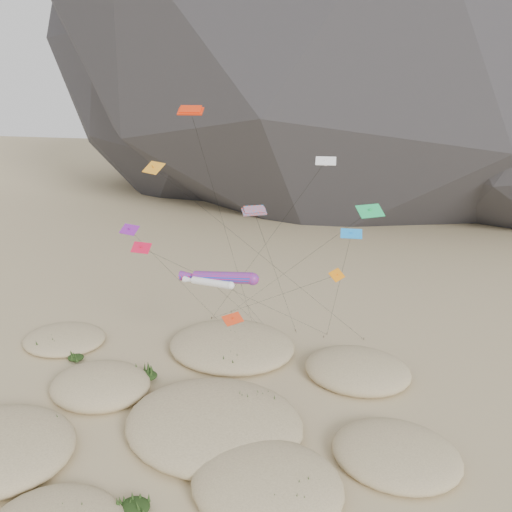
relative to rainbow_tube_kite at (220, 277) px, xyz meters
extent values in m
plane|color=#CCB789|center=(0.95, -11.86, -11.69)|extent=(500.00, 500.00, 0.00)
ellipsoid|color=#2B2B30|center=(-36.05, 111.14, 32.31)|extent=(136.20, 127.83, 116.00)
ellipsoid|color=#CCB789|center=(8.97, -15.77, -10.94)|extent=(12.38, 10.52, 3.36)
ellipsoid|color=#CCB789|center=(-11.55, -6.57, -11.03)|extent=(10.86, 9.23, 2.96)
ellipsoid|color=#CCB789|center=(2.33, -9.59, -10.92)|extent=(17.02, 14.46, 3.45)
ellipsoid|color=#CCB789|center=(18.97, -9.24, -11.14)|extent=(11.14, 9.47, 2.46)
ellipsoid|color=#CCB789|center=(-0.58, 5.30, -11.03)|extent=(15.60, 13.26, 2.93)
ellipsoid|color=#CCB789|center=(14.79, 3.53, -11.02)|extent=(11.80, 10.03, 2.97)
ellipsoid|color=#CCB789|center=(-21.77, 1.80, -11.23)|extent=(10.51, 8.94, 2.06)
ellipsoid|color=black|center=(-12.87, -14.51, -10.89)|extent=(2.59, 2.22, 0.78)
ellipsoid|color=black|center=(-0.30, -20.23, -11.19)|extent=(2.34, 2.00, 0.70)
ellipsoid|color=black|center=(11.40, -16.90, -10.69)|extent=(2.95, 2.53, 0.89)
ellipsoid|color=black|center=(-10.66, -5.33, -10.89)|extent=(2.83, 2.42, 0.85)
ellipsoid|color=black|center=(-7.61, -3.63, -10.99)|extent=(2.42, 2.07, 0.73)
ellipsoid|color=black|center=(3.37, -7.56, -10.59)|extent=(3.19, 2.73, 0.96)
ellipsoid|color=black|center=(6.29, -5.64, -10.69)|extent=(2.31, 1.98, 0.69)
ellipsoid|color=black|center=(2.44, -9.22, -10.79)|extent=(2.80, 2.39, 0.84)
ellipsoid|color=black|center=(19.48, -8.80, -11.09)|extent=(2.53, 2.16, 0.76)
ellipsoid|color=black|center=(-0.53, 5.58, -10.69)|extent=(3.24, 2.77, 0.97)
ellipsoid|color=black|center=(0.06, 0.85, -10.79)|extent=(2.30, 1.97, 0.69)
ellipsoid|color=black|center=(14.92, 1.05, -10.99)|extent=(2.26, 1.93, 0.68)
ellipsoid|color=black|center=(13.56, 1.18, -11.09)|extent=(2.40, 2.05, 0.72)
ellipsoid|color=black|center=(-21.97, -0.28, -11.19)|extent=(2.45, 2.10, 0.74)
ellipsoid|color=black|center=(-17.76, -1.77, -11.29)|extent=(1.94, 1.66, 0.58)
cylinder|color=#3F2D1E|center=(-4.56, 12.33, -11.54)|extent=(0.08, 0.08, 0.30)
cylinder|color=#3F2D1E|center=(-1.98, 13.38, -11.54)|extent=(0.08, 0.08, 0.30)
cylinder|color=#3F2D1E|center=(6.10, 12.20, -11.54)|extent=(0.08, 0.08, 0.30)
cylinder|color=#3F2D1E|center=(9.99, 11.40, -11.54)|extent=(0.08, 0.08, 0.30)
cylinder|color=#3F2D1E|center=(10.30, 12.36, -11.54)|extent=(0.08, 0.08, 0.30)
cylinder|color=#3F2D1E|center=(-3.93, 15.69, -11.54)|extent=(0.08, 0.08, 0.30)
cylinder|color=#3F2D1E|center=(15.05, 12.19, -11.54)|extent=(0.08, 0.08, 0.30)
cylinder|color=#3F2D1E|center=(-5.95, 12.98, -11.54)|extent=(0.08, 0.08, 0.30)
cylinder|color=#F41947|center=(0.31, -0.04, 0.04)|extent=(6.93, 1.91, 1.94)
sphere|color=#F41947|center=(3.67, -0.37, 0.31)|extent=(1.30, 1.30, 1.30)
cone|color=#F41947|center=(-3.38, 0.33, -0.30)|extent=(2.90, 1.39, 1.39)
cylinder|color=black|center=(1.29, 6.04, -5.83)|extent=(1.99, 12.17, 11.75)
cylinder|color=white|center=(-0.57, -1.23, -0.20)|extent=(4.86, 2.05, 1.10)
sphere|color=white|center=(1.73, -1.87, -0.01)|extent=(0.81, 0.81, 0.81)
cone|color=white|center=(-3.11, -0.51, -0.44)|extent=(2.07, 1.20, 0.82)
cylinder|color=black|center=(0.45, 5.57, -5.95)|extent=(2.08, 13.61, 11.51)
cube|color=red|center=(-3.75, 2.80, 16.79)|extent=(2.71, 1.26, 0.78)
cube|color=red|center=(-3.75, 2.80, 16.99)|extent=(2.30, 0.99, 0.76)
cylinder|color=black|center=(-1.77, 7.66, 2.55)|extent=(3.99, 9.76, 28.49)
cube|color=#FF371A|center=(4.13, -1.53, 7.77)|extent=(2.51, 2.02, 0.65)
cube|color=#FF371A|center=(4.13, -1.53, 7.98)|extent=(2.10, 1.67, 0.64)
cylinder|color=black|center=(5.23, 5.15, -1.96)|extent=(2.23, 13.38, 19.48)
cube|color=#1B8AE5|center=(13.50, -2.16, 6.43)|extent=(2.04, 1.25, 0.66)
cube|color=#1B8AE5|center=(13.50, -2.16, 6.28)|extent=(0.25, 0.19, 0.68)
cylinder|color=black|center=(11.90, 5.10, -2.61)|extent=(3.23, 14.55, 18.09)
cube|color=purple|center=(-8.52, -3.08, 5.49)|extent=(2.23, 1.55, 0.80)
cube|color=purple|center=(-8.52, -3.08, 5.34)|extent=(0.30, 0.31, 0.69)
cylinder|color=black|center=(-6.54, 4.63, -3.08)|extent=(3.99, 15.43, 17.15)
cube|color=orange|center=(-7.54, 1.27, 11.11)|extent=(2.94, 2.50, 1.06)
cube|color=orange|center=(-7.54, 1.27, 10.96)|extent=(0.44, 0.45, 0.89)
cylinder|color=black|center=(3.75, 6.73, -0.27)|extent=(22.62, 10.96, 22.77)
cube|color=#1AAF5D|center=(14.93, 1.33, 7.82)|extent=(2.92, 2.62, 1.00)
cube|color=#1AAF5D|center=(14.93, 1.33, 7.67)|extent=(0.43, 0.42, 0.90)
cylinder|color=black|center=(5.50, 8.51, -1.91)|extent=(18.89, 14.40, 19.49)
cube|color=white|center=(10.52, 0.75, 12.53)|extent=(2.01, 1.21, 0.70)
cube|color=white|center=(10.52, 0.75, 12.38)|extent=(0.25, 0.22, 0.66)
cylinder|color=black|center=(2.29, 6.87, 0.44)|extent=(16.50, 12.26, 24.19)
cube|color=red|center=(-7.72, -2.39, 3.41)|extent=(2.13, 1.12, 0.91)
cube|color=red|center=(-7.72, -2.39, 3.26)|extent=(0.27, 0.34, 0.68)
cylinder|color=black|center=(1.29, 4.99, -4.11)|extent=(18.05, 14.78, 15.08)
cube|color=orange|center=(12.41, -2.25, 2.30)|extent=(1.52, 2.01, 0.78)
cube|color=orange|center=(12.41, -2.25, 2.15)|extent=(0.33, 0.30, 0.61)
cylinder|color=black|center=(3.23, 5.36, -4.67)|extent=(18.38, 15.26, 13.97)
cube|color=red|center=(3.06, -5.53, -1.89)|extent=(2.04, 2.18, 0.66)
cube|color=red|center=(3.06, -5.53, -2.04)|extent=(0.28, 0.29, 0.67)
cylinder|color=black|center=(-0.43, 5.08, -6.77)|extent=(7.01, 21.24, 9.77)
camera|label=1|loc=(16.21, -46.73, 19.12)|focal=35.00mm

